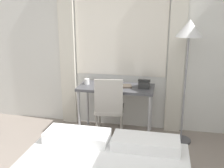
{
  "coord_description": "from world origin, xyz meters",
  "views": [
    {
      "loc": [
        0.69,
        -1.23,
        1.85
      ],
      "look_at": [
        0.01,
        1.99,
        0.9
      ],
      "focal_mm": 42.0,
      "sensor_mm": 36.0,
      "label": 1
    }
  ],
  "objects_px": {
    "book": "(121,86)",
    "mug": "(87,82)",
    "desk_chair": "(109,106)",
    "standing_lamp": "(189,40)",
    "telephone": "(144,84)",
    "desk": "(116,91)"
  },
  "relations": [
    {
      "from": "standing_lamp",
      "to": "telephone",
      "type": "height_order",
      "value": "standing_lamp"
    },
    {
      "from": "desk_chair",
      "to": "mug",
      "type": "relative_size",
      "value": 11.08
    },
    {
      "from": "standing_lamp",
      "to": "desk",
      "type": "bearing_deg",
      "value": 176.28
    },
    {
      "from": "standing_lamp",
      "to": "telephone",
      "type": "distance_m",
      "value": 0.87
    },
    {
      "from": "desk_chair",
      "to": "book",
      "type": "distance_m",
      "value": 0.37
    },
    {
      "from": "standing_lamp",
      "to": "book",
      "type": "height_order",
      "value": "standing_lamp"
    },
    {
      "from": "book",
      "to": "mug",
      "type": "relative_size",
      "value": 3.79
    },
    {
      "from": "desk",
      "to": "mug",
      "type": "distance_m",
      "value": 0.47
    },
    {
      "from": "telephone",
      "to": "book",
      "type": "bearing_deg",
      "value": -174.16
    },
    {
      "from": "desk_chair",
      "to": "telephone",
      "type": "distance_m",
      "value": 0.6
    },
    {
      "from": "desk_chair",
      "to": "book",
      "type": "bearing_deg",
      "value": 58.27
    },
    {
      "from": "book",
      "to": "standing_lamp",
      "type": "bearing_deg",
      "value": -3.26
    },
    {
      "from": "mug",
      "to": "desk",
      "type": "bearing_deg",
      "value": -2.07
    },
    {
      "from": "telephone",
      "to": "book",
      "type": "relative_size",
      "value": 0.54
    },
    {
      "from": "desk",
      "to": "mug",
      "type": "bearing_deg",
      "value": 177.93
    },
    {
      "from": "standing_lamp",
      "to": "telephone",
      "type": "bearing_deg",
      "value": 171.52
    },
    {
      "from": "desk_chair",
      "to": "standing_lamp",
      "type": "xyz_separation_m",
      "value": [
        1.01,
        0.22,
        0.92
      ]
    },
    {
      "from": "book",
      "to": "mug",
      "type": "distance_m",
      "value": 0.53
    },
    {
      "from": "book",
      "to": "desk_chair",
      "type": "bearing_deg",
      "value": -114.34
    },
    {
      "from": "desk_chair",
      "to": "standing_lamp",
      "type": "relative_size",
      "value": 0.56
    },
    {
      "from": "desk_chair",
      "to": "standing_lamp",
      "type": "height_order",
      "value": "standing_lamp"
    },
    {
      "from": "desk_chair",
      "to": "telephone",
      "type": "relative_size",
      "value": 5.41
    }
  ]
}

